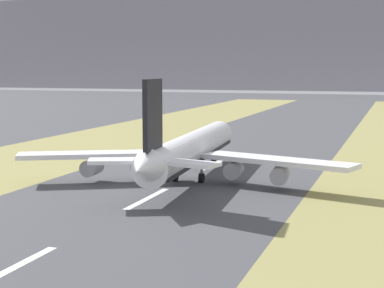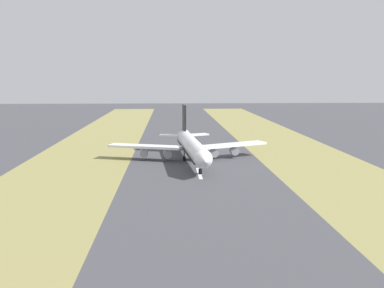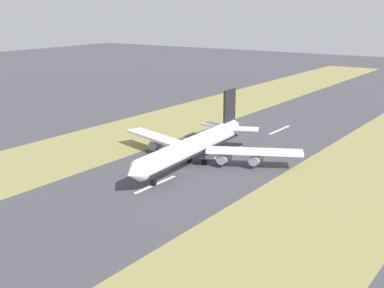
% 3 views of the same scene
% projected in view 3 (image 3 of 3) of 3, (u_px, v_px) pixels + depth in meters
% --- Properties ---
extents(ground_plane, '(800.00, 800.00, 0.00)m').
position_uv_depth(ground_plane, '(185.00, 171.00, 158.84)').
color(ground_plane, '#424247').
extents(grass_median_west, '(40.00, 600.00, 0.01)m').
position_uv_depth(grass_median_west, '(332.00, 202.00, 134.46)').
color(grass_median_west, olive).
rests_on(grass_median_west, ground).
extents(grass_median_east, '(40.00, 600.00, 0.01)m').
position_uv_depth(grass_median_east, '(77.00, 149.00, 183.22)').
color(grass_median_east, olive).
rests_on(grass_median_east, ground).
extents(centreline_dash_near, '(1.20, 18.00, 0.01)m').
position_uv_depth(centreline_dash_near, '(280.00, 130.00, 211.55)').
color(centreline_dash_near, silver).
rests_on(centreline_dash_near, ground).
extents(centreline_dash_mid, '(1.20, 18.00, 0.01)m').
position_uv_depth(centreline_dash_mid, '(229.00, 152.00, 179.48)').
color(centreline_dash_mid, silver).
rests_on(centreline_dash_mid, ground).
extents(centreline_dash_far, '(1.20, 18.00, 0.01)m').
position_uv_depth(centreline_dash_far, '(156.00, 184.00, 147.41)').
color(centreline_dash_far, silver).
rests_on(centreline_dash_far, ground).
extents(airplane_main_jet, '(63.94, 67.22, 20.20)m').
position_uv_depth(airplane_main_jet, '(195.00, 146.00, 164.28)').
color(airplane_main_jet, white).
rests_on(airplane_main_jet, ground).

